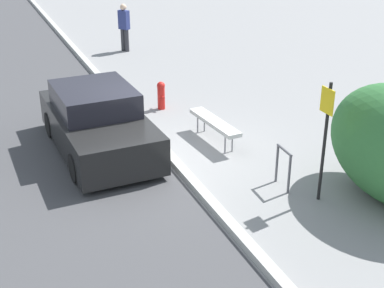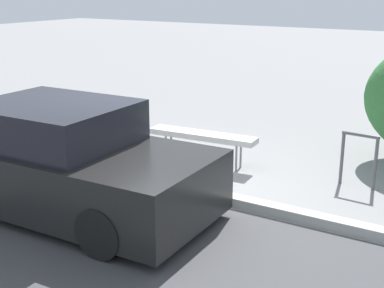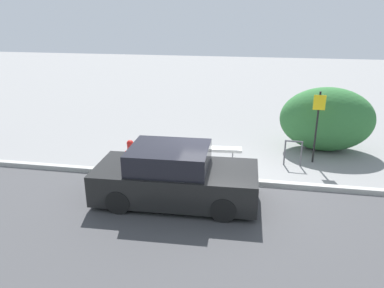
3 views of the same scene
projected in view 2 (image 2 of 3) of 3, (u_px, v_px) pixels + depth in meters
name	position (u px, v px, depth m)	size (l,w,h in m)	color
ground_plane	(178.00, 192.00, 7.82)	(60.00, 60.00, 0.00)	gray
curb	(178.00, 187.00, 7.80)	(60.00, 0.20, 0.13)	#A8A8A3
bench	(203.00, 136.00, 8.90)	(1.89, 0.48, 0.54)	gray
bike_rack	(359.00, 154.00, 7.87)	(0.55, 0.08, 0.83)	#515156
fire_hydrant	(73.00, 125.00, 9.89)	(0.36, 0.22, 0.77)	red
parked_car_near	(63.00, 162.00, 7.05)	(4.11, 1.94, 1.44)	black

